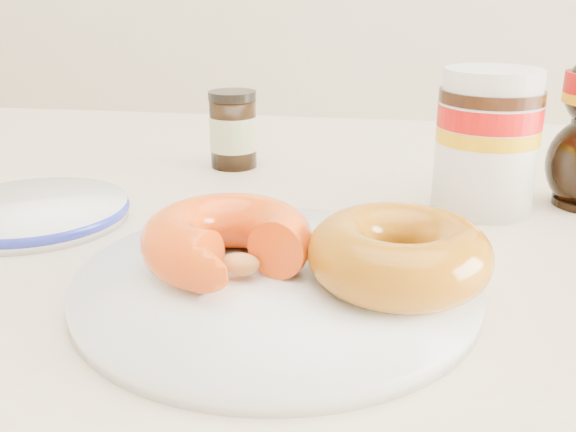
# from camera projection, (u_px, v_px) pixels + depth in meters

# --- Properties ---
(dining_table) EXTENTS (1.40, 0.90, 0.75)m
(dining_table) POSITION_uv_depth(u_px,v_px,m) (389.00, 315.00, 0.56)
(dining_table) COLOR beige
(dining_table) RESTS_ON ground
(plate) EXTENTS (0.26, 0.26, 0.01)m
(plate) POSITION_uv_depth(u_px,v_px,m) (276.00, 282.00, 0.42)
(plate) COLOR white
(plate) RESTS_ON dining_table
(donut_bitten) EXTENTS (0.14, 0.14, 0.04)m
(donut_bitten) POSITION_uv_depth(u_px,v_px,m) (228.00, 240.00, 0.42)
(donut_bitten) COLOR #E24E0C
(donut_bitten) RESTS_ON plate
(donut_whole) EXTENTS (0.15, 0.15, 0.04)m
(donut_whole) POSITION_uv_depth(u_px,v_px,m) (399.00, 253.00, 0.40)
(donut_whole) COLOR #A7630A
(donut_whole) RESTS_ON plate
(nutella_jar) EXTENTS (0.09, 0.09, 0.12)m
(nutella_jar) POSITION_uv_depth(u_px,v_px,m) (487.00, 136.00, 0.55)
(nutella_jar) COLOR white
(nutella_jar) RESTS_ON dining_table
(dark_jar) EXTENTS (0.05, 0.05, 0.08)m
(dark_jar) POSITION_uv_depth(u_px,v_px,m) (233.00, 130.00, 0.70)
(dark_jar) COLOR black
(dark_jar) RESTS_ON dining_table
(blue_rim_saucer) EXTENTS (0.16, 0.16, 0.02)m
(blue_rim_saucer) POSITION_uv_depth(u_px,v_px,m) (35.00, 211.00, 0.54)
(blue_rim_saucer) COLOR white
(blue_rim_saucer) RESTS_ON dining_table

